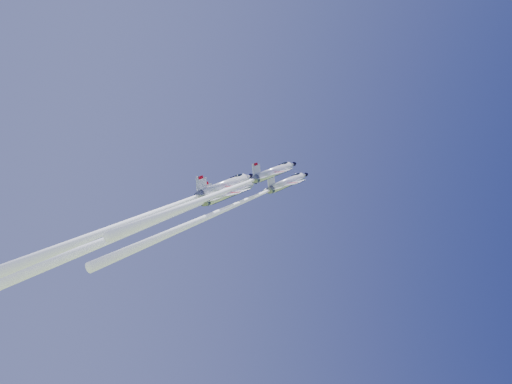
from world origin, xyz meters
name	(u,v)px	position (x,y,z in m)	size (l,w,h in m)	color
jet_lead	(227,208)	(-7.80, -5.20, 100.48)	(39.14, 20.59, 39.34)	silver
jet_left	(162,218)	(-18.07, 1.16, 99.07)	(42.91, 22.75, 40.30)	silver
jet_right	(224,191)	(-10.20, -10.19, 102.02)	(33.12, 17.57, 31.06)	silver
jet_slot	(148,215)	(-22.84, -9.18, 96.80)	(41.09, 21.71, 39.70)	silver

